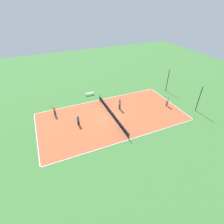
# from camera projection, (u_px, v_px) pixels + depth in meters

# --- Properties ---
(ground_plane) EXTENTS (80.00, 80.00, 0.00)m
(ground_plane) POSITION_uv_depth(u_px,v_px,m) (112.00, 117.00, 27.18)
(ground_plane) COLOR #47843D
(court_surface) EXTENTS (11.38, 22.30, 0.02)m
(court_surface) POSITION_uv_depth(u_px,v_px,m) (112.00, 117.00, 27.18)
(court_surface) COLOR #C66038
(court_surface) RESTS_ON ground_plane
(tennis_net) EXTENTS (11.18, 0.10, 1.01)m
(tennis_net) POSITION_uv_depth(u_px,v_px,m) (112.00, 114.00, 26.88)
(tennis_net) COLOR black
(tennis_net) RESTS_ON court_surface
(bench) EXTENTS (0.36, 1.57, 0.45)m
(bench) POSITION_uv_depth(u_px,v_px,m) (90.00, 93.00, 32.79)
(bench) COLOR silver
(bench) RESTS_ON ground_plane
(player_center_orange) EXTENTS (0.98, 0.74, 1.65)m
(player_center_orange) POSITION_uv_depth(u_px,v_px,m) (54.00, 110.00, 27.04)
(player_center_orange) COLOR navy
(player_center_orange) RESTS_ON court_surface
(player_baseline_gray) EXTENTS (0.48, 0.48, 1.85)m
(player_baseline_gray) POSITION_uv_depth(u_px,v_px,m) (120.00, 103.00, 28.38)
(player_baseline_gray) COLOR navy
(player_baseline_gray) RESTS_ON court_surface
(player_near_white) EXTENTS (0.97, 0.45, 1.70)m
(player_near_white) POSITION_uv_depth(u_px,v_px,m) (167.00, 101.00, 29.31)
(player_near_white) COLOR #4C4C51
(player_near_white) RESTS_ON court_surface
(player_near_blue) EXTENTS (0.51, 0.51, 1.52)m
(player_near_blue) POSITION_uv_depth(u_px,v_px,m) (78.00, 120.00, 25.07)
(player_near_blue) COLOR black
(player_near_blue) RESTS_ON court_surface
(tennis_ball_right_alley) EXTENTS (0.07, 0.07, 0.07)m
(tennis_ball_right_alley) POSITION_uv_depth(u_px,v_px,m) (105.00, 119.00, 26.55)
(tennis_ball_right_alley) COLOR #CCE033
(tennis_ball_right_alley) RESTS_ON court_surface
(tennis_ball_left_sideline) EXTENTS (0.07, 0.07, 0.07)m
(tennis_ball_left_sideline) POSITION_uv_depth(u_px,v_px,m) (89.00, 120.00, 26.48)
(tennis_ball_left_sideline) COLOR #CCE033
(tennis_ball_left_sideline) RESTS_ON court_surface
(fence_post_back_left) EXTENTS (0.12, 0.12, 4.28)m
(fence_post_back_left) POSITION_uv_depth(u_px,v_px,m) (168.00, 81.00, 33.24)
(fence_post_back_left) COLOR black
(fence_post_back_left) RESTS_ON ground_plane
(fence_post_back_right) EXTENTS (0.12, 0.12, 4.28)m
(fence_post_back_right) POSITION_uv_depth(u_px,v_px,m) (199.00, 99.00, 27.41)
(fence_post_back_right) COLOR black
(fence_post_back_right) RESTS_ON ground_plane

